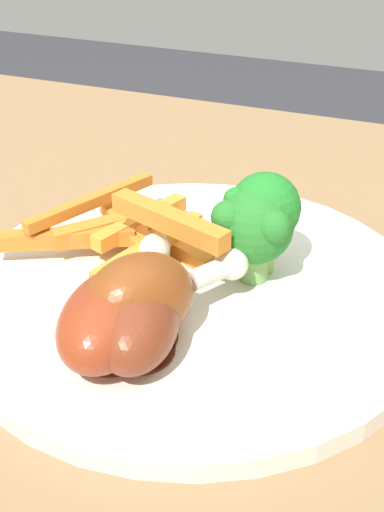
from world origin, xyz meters
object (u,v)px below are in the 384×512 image
object	(u,v)px
dining_table	(148,398)
chicken_drumstick_far	(138,315)
carrot_fries_pile	(130,230)
chicken_drumstick_near	(113,315)
broccoli_floret_front	(263,210)
chicken_drumstick_extra	(144,298)
dinner_plate	(192,292)
broccoli_floret_middle	(254,225)

from	to	relation	value
dining_table	chicken_drumstick_far	size ratio (longest dim) A/B	10.28
carrot_fries_pile	chicken_drumstick_near	world-z (taller)	carrot_fries_pile
dining_table	broccoli_floret_front	world-z (taller)	broccoli_floret_front
chicken_drumstick_extra	broccoli_floret_front	bearing A→B (deg)	65.71
dinner_plate	carrot_fries_pile	xyz separation A→B (m)	(-0.05, 0.02, 0.02)
dining_table	broccoli_floret_front	xyz separation A→B (m)	(0.07, 0.02, 0.16)
dinner_plate	broccoli_floret_middle	distance (m)	0.06
chicken_drumstick_far	chicken_drumstick_extra	world-z (taller)	chicken_drumstick_extra
dinner_plate	broccoli_floret_front	size ratio (longest dim) A/B	4.35
chicken_drumstick_near	dinner_plate	bearing A→B (deg)	76.55
dining_table	carrot_fries_pile	distance (m)	0.13
broccoli_floret_front	carrot_fries_pile	distance (m)	0.09
broccoli_floret_middle	dinner_plate	bearing A→B (deg)	-146.18
broccoli_floret_middle	carrot_fries_pile	bearing A→B (deg)	-179.49
dining_table	chicken_drumstick_extra	bearing A→B (deg)	-63.41
dinner_plate	chicken_drumstick_near	bearing A→B (deg)	-103.45
chicken_drumstick_extra	dining_table	bearing A→B (deg)	116.59
dinner_plate	chicken_drumstick_far	world-z (taller)	chicken_drumstick_far
broccoli_floret_front	chicken_drumstick_far	xyz separation A→B (m)	(-0.04, -0.09, -0.02)
dinner_plate	chicken_drumstick_far	distance (m)	0.07
chicken_drumstick_near	dining_table	bearing A→B (deg)	104.85
dining_table	broccoli_floret_middle	distance (m)	0.17
dining_table	chicken_drumstick_near	bearing A→B (deg)	-75.15
broccoli_floret_middle	chicken_drumstick_far	bearing A→B (deg)	-112.69
carrot_fries_pile	dining_table	bearing A→B (deg)	-38.71
carrot_fries_pile	chicken_drumstick_extra	world-z (taller)	chicken_drumstick_extra
broccoli_floret_front	chicken_drumstick_near	bearing A→B (deg)	-117.16
dining_table	dinner_plate	size ratio (longest dim) A/B	4.50
broccoli_floret_middle	chicken_drumstick_near	distance (m)	0.10
carrot_fries_pile	chicken_drumstick_extra	bearing A→B (deg)	-58.80
carrot_fries_pile	chicken_drumstick_near	xyz separation A→B (m)	(0.03, -0.09, 0.00)
carrot_fries_pile	chicken_drumstick_extra	xyz separation A→B (m)	(0.05, -0.08, 0.01)
broccoli_floret_middle	carrot_fries_pile	world-z (taller)	broccoli_floret_middle
dining_table	dinner_plate	xyz separation A→B (m)	(0.04, -0.01, 0.11)
broccoli_floret_middle	dining_table	bearing A→B (deg)	-170.50
dining_table	dinner_plate	world-z (taller)	dinner_plate
broccoli_floret_middle	chicken_drumstick_extra	bearing A→B (deg)	-114.85
broccoli_floret_middle	chicken_drumstick_extra	size ratio (longest dim) A/B	0.57
broccoli_floret_middle	chicken_drumstick_far	world-z (taller)	broccoli_floret_middle
carrot_fries_pile	chicken_drumstick_far	distance (m)	0.10
broccoli_floret_front	chicken_drumstick_extra	distance (m)	0.10
carrot_fries_pile	broccoli_floret_middle	bearing A→B (deg)	0.51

